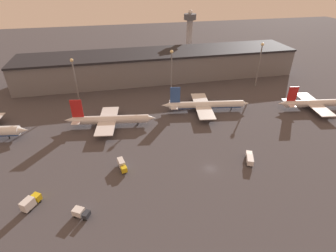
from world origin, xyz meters
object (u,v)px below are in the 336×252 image
at_px(service_vehicle_2, 250,158).
at_px(service_vehicle_1, 30,202).
at_px(airplane_3, 316,103).
at_px(service_vehicle_0, 122,165).
at_px(airplane_2, 205,105).
at_px(control_tower, 189,32).
at_px(airplane_1, 110,120).
at_px(service_vehicle_3, 81,213).

bearing_deg(service_vehicle_2, service_vehicle_1, 117.63).
relative_size(airplane_3, service_vehicle_0, 6.05).
relative_size(airplane_2, service_vehicle_2, 5.72).
bearing_deg(service_vehicle_2, airplane_3, -35.51).
height_order(service_vehicle_1, control_tower, control_tower).
distance_m(airplane_1, service_vehicle_2, 63.53).
distance_m(service_vehicle_0, control_tower, 135.61).
bearing_deg(service_vehicle_3, airplane_3, 52.34).
bearing_deg(service_vehicle_1, service_vehicle_3, -80.69).
relative_size(airplane_3, control_tower, 1.10).
height_order(airplane_3, service_vehicle_3, airplane_3).
bearing_deg(airplane_1, service_vehicle_0, -75.58).
relative_size(airplane_2, service_vehicle_0, 6.56).
bearing_deg(service_vehicle_0, airplane_2, 117.77).
distance_m(service_vehicle_1, service_vehicle_3, 16.73).
bearing_deg(service_vehicle_2, service_vehicle_3, 125.18).
xyz_separation_m(airplane_1, control_tower, (63.40, 87.80, 18.86)).
height_order(service_vehicle_0, control_tower, control_tower).
bearing_deg(airplane_2, airplane_3, -1.65).
bearing_deg(control_tower, service_vehicle_2, -95.82).
xyz_separation_m(service_vehicle_1, service_vehicle_3, (15.17, -7.03, -0.43)).
bearing_deg(service_vehicle_0, service_vehicle_2, 70.42).
xyz_separation_m(airplane_1, service_vehicle_0, (3.17, -31.99, -1.46)).
height_order(service_vehicle_1, service_vehicle_2, service_vehicle_1).
bearing_deg(control_tower, airplane_1, -125.83).
bearing_deg(service_vehicle_1, service_vehicle_2, -51.51).
relative_size(airplane_2, service_vehicle_1, 6.82).
relative_size(airplane_2, control_tower, 1.20).
relative_size(airplane_3, service_vehicle_3, 7.63).
distance_m(service_vehicle_0, service_vehicle_2, 47.81).
xyz_separation_m(airplane_2, control_tower, (15.36, 82.70, 18.92)).
relative_size(airplane_1, service_vehicle_1, 6.31).
bearing_deg(airplane_1, service_vehicle_1, -111.11).
height_order(airplane_3, service_vehicle_0, airplane_3).
bearing_deg(airplane_3, service_vehicle_0, -156.62).
bearing_deg(service_vehicle_2, airplane_2, 26.58).
bearing_deg(control_tower, service_vehicle_3, -117.90).
bearing_deg(service_vehicle_3, airplane_1, 109.40).
xyz_separation_m(airplane_2, service_vehicle_1, (-73.43, -49.29, -1.22)).
relative_size(service_vehicle_0, control_tower, 0.18).
height_order(airplane_2, service_vehicle_2, airplane_2).
relative_size(airplane_1, airplane_3, 1.00).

